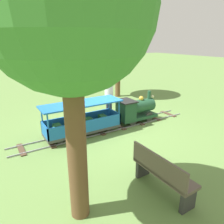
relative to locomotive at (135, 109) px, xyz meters
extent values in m
plane|color=#608442|center=(0.00, -1.04, -0.48)|extent=(60.00, 60.00, 0.00)
cube|color=gray|center=(-0.23, -1.04, -0.46)|extent=(0.03, 6.05, 0.04)
cube|color=gray|center=(0.23, -1.04, -0.46)|extent=(0.03, 6.05, 0.04)
cube|color=#4C3828|center=(0.00, -3.69, -0.47)|extent=(0.70, 0.14, 0.03)
cube|color=#4C3828|center=(0.00, -2.93, -0.47)|extent=(0.70, 0.14, 0.03)
cube|color=#4C3828|center=(0.00, -2.17, -0.47)|extent=(0.70, 0.14, 0.03)
cube|color=#4C3828|center=(0.00, -1.42, -0.47)|extent=(0.70, 0.14, 0.03)
cube|color=#4C3828|center=(0.00, -0.66, -0.47)|extent=(0.70, 0.14, 0.03)
cube|color=#4C3828|center=(0.00, 0.09, -0.47)|extent=(0.70, 0.14, 0.03)
cube|color=#4C3828|center=(0.00, 0.85, -0.47)|extent=(0.70, 0.14, 0.03)
cube|color=#4C3828|center=(0.00, 1.61, -0.47)|extent=(0.70, 0.14, 0.03)
cube|color=#1E472D|center=(0.00, 0.09, -0.27)|extent=(0.58, 1.40, 0.10)
cylinder|color=#1E472D|center=(0.00, 0.29, 0.08)|extent=(0.44, 0.85, 0.44)
cylinder|color=#B7932D|center=(0.00, 0.71, 0.08)|extent=(0.37, 0.02, 0.37)
cylinder|color=#1E472D|center=(0.00, 0.58, 0.43)|extent=(0.12, 0.12, 0.26)
sphere|color=#B7932D|center=(0.00, 0.24, 0.35)|extent=(0.16, 0.16, 0.16)
cube|color=#1E472D|center=(0.00, -0.39, 0.05)|extent=(0.58, 0.45, 0.55)
cube|color=black|center=(0.00, -0.39, 0.35)|extent=(0.66, 0.53, 0.04)
sphere|color=#F2EAB2|center=(0.00, 0.74, 0.34)|extent=(0.10, 0.10, 0.10)
cylinder|color=#2D2D2D|center=(-0.23, 0.44, -0.28)|extent=(0.05, 0.32, 0.32)
cylinder|color=#2D2D2D|center=(0.23, 0.44, -0.28)|extent=(0.05, 0.32, 0.32)
cylinder|color=#2D2D2D|center=(-0.23, -0.26, -0.28)|extent=(0.05, 0.32, 0.32)
cylinder|color=#2D2D2D|center=(0.23, -0.26, -0.28)|extent=(0.05, 0.32, 0.32)
cube|color=#3F3F3F|center=(0.00, -1.94, -0.30)|extent=(0.66, 2.25, 0.08)
cube|color=blue|center=(-0.31, -1.94, -0.09)|extent=(0.04, 2.25, 0.35)
cube|color=blue|center=(0.31, -1.94, -0.09)|extent=(0.04, 2.25, 0.35)
cube|color=blue|center=(0.00, -0.83, -0.09)|extent=(0.66, 0.04, 0.35)
cube|color=blue|center=(0.00, -3.04, -0.09)|extent=(0.66, 0.04, 0.35)
cylinder|color=blue|center=(-0.30, -0.86, 0.11)|extent=(0.04, 0.04, 0.75)
cylinder|color=blue|center=(0.30, -0.86, 0.11)|extent=(0.04, 0.04, 0.75)
cylinder|color=blue|center=(-0.30, -3.01, 0.11)|extent=(0.04, 0.04, 0.75)
cylinder|color=blue|center=(0.30, -3.01, 0.11)|extent=(0.04, 0.04, 0.75)
cube|color=blue|center=(0.00, -1.94, 0.51)|extent=(0.76, 2.35, 0.04)
cube|color=#2D6B33|center=(0.00, -2.67, -0.14)|extent=(0.50, 0.20, 0.24)
cube|color=#2D6B33|center=(0.00, -2.18, -0.14)|extent=(0.50, 0.20, 0.24)
cube|color=#2D6B33|center=(0.00, -1.70, -0.14)|extent=(0.50, 0.20, 0.24)
cube|color=#2D6B33|center=(0.00, -1.21, -0.14)|extent=(0.50, 0.20, 0.24)
cylinder|color=#262626|center=(-0.23, -1.15, -0.32)|extent=(0.04, 0.24, 0.24)
cylinder|color=#262626|center=(0.23, -1.15, -0.32)|extent=(0.04, 0.24, 0.24)
cylinder|color=#262626|center=(-0.23, -2.73, -0.32)|extent=(0.04, 0.24, 0.24)
cylinder|color=#262626|center=(0.23, -2.73, -0.32)|extent=(0.04, 0.24, 0.24)
cylinder|color=#282D47|center=(-0.98, -0.51, -0.08)|extent=(0.12, 0.12, 0.80)
cylinder|color=#282D47|center=(-0.80, -0.51, -0.08)|extent=(0.12, 0.12, 0.80)
cylinder|color=white|center=(-0.89, -0.51, 0.59)|extent=(0.30, 0.30, 0.55)
sphere|color=#936B4C|center=(-0.89, -0.51, 0.98)|extent=(0.22, 0.22, 0.22)
cylinder|color=black|center=(-0.89, -0.51, 1.11)|extent=(0.20, 0.20, 0.06)
cube|color=brown|center=(3.05, -1.69, -0.06)|extent=(1.31, 0.42, 0.06)
cube|color=brown|center=(3.05, -1.87, 0.14)|extent=(1.30, 0.06, 0.40)
cube|color=#333333|center=(2.48, -1.70, -0.27)|extent=(0.09, 0.32, 0.42)
cube|color=#333333|center=(3.62, -1.68, -0.27)|extent=(0.09, 0.32, 0.42)
cylinder|color=brown|center=(-3.31, 1.45, 0.60)|extent=(0.25, 0.25, 2.16)
sphere|color=#3D7F33|center=(-3.31, 1.45, 2.45)|extent=(2.20, 2.20, 2.20)
cylinder|color=brown|center=(2.74, -3.23, 0.68)|extent=(0.30, 0.30, 2.33)
sphere|color=#3D7F33|center=(2.74, -3.23, 2.60)|extent=(2.15, 2.15, 2.15)
camera|label=1|loc=(5.37, -4.24, 2.24)|focal=33.95mm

